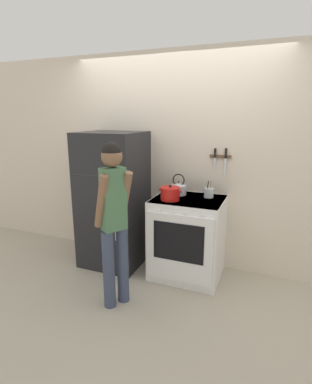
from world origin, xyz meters
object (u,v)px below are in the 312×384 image
Objects in this scene: dutch_oven_pot at (170,194)px; tea_kettle at (179,188)px; stove_range at (187,238)px; person at (114,216)px; utensil_jar at (209,193)px; refrigerator at (113,200)px.

dutch_oven_pot is 0.26m from tea_kettle.
person is at bearing -122.12° from stove_range.
utensil_jar reaches higher than stove_range.
refrigerator is 0.82m from tea_kettle.
dutch_oven_pot is (-0.17, -0.10, 0.52)m from stove_range.
utensil_jar reaches higher than dutch_oven_pot.
refrigerator is at bearing 61.56° from person.
refrigerator is 0.92m from person.
refrigerator is at bearing 171.61° from dutch_oven_pot.
utensil_jar is (0.37, 0.26, -0.02)m from dutch_oven_pot.
refrigerator is 1.02× the size of person.
refrigerator reaches higher than utensil_jar.
person is (0.46, -0.79, 0.09)m from refrigerator.
tea_kettle is 0.15× the size of person.
utensil_jar is at bearing 35.80° from dutch_oven_pot.
dutch_oven_pot is (0.77, -0.11, 0.18)m from refrigerator.
stove_range is 0.58× the size of person.
person is at bearing -125.94° from utensil_jar.
utensil_jar is 1.16m from person.
tea_kettle is 0.35m from utensil_jar.
dutch_oven_pot is at bearing -144.20° from utensil_jar.
utensil_jar is (0.19, 0.16, 0.51)m from stove_range.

